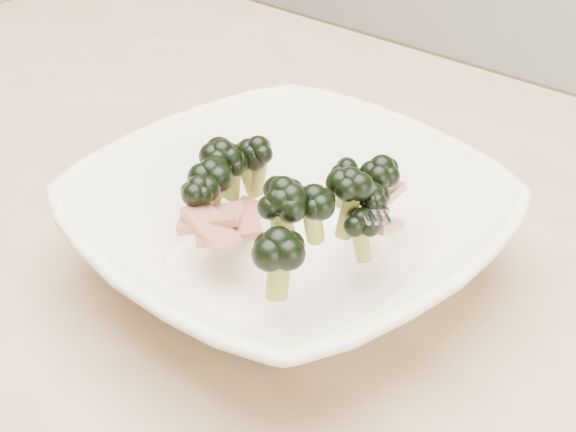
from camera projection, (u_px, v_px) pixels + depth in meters
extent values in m
cube|color=tan|center=(230.00, 219.00, 0.73)|extent=(1.20, 0.80, 0.04)
cylinder|color=tan|center=(150.00, 195.00, 1.45)|extent=(0.06, 0.06, 0.71)
imported|color=white|center=(288.00, 229.00, 0.62)|extent=(0.34, 0.34, 0.08)
cylinder|color=olive|center=(283.00, 223.00, 0.57)|extent=(0.01, 0.03, 0.05)
ellipsoid|color=black|center=(283.00, 190.00, 0.55)|extent=(0.03, 0.03, 0.03)
cylinder|color=olive|center=(371.00, 217.00, 0.60)|extent=(0.02, 0.02, 0.03)
ellipsoid|color=black|center=(372.00, 194.00, 0.58)|extent=(0.03, 0.03, 0.02)
cylinder|color=olive|center=(313.00, 224.00, 0.57)|extent=(0.02, 0.02, 0.04)
ellipsoid|color=black|center=(314.00, 198.00, 0.56)|extent=(0.03, 0.03, 0.03)
cylinder|color=olive|center=(281.00, 232.00, 0.56)|extent=(0.01, 0.02, 0.04)
ellipsoid|color=black|center=(281.00, 202.00, 0.55)|extent=(0.03, 0.03, 0.03)
cylinder|color=olive|center=(250.00, 176.00, 0.66)|extent=(0.02, 0.02, 0.04)
ellipsoid|color=black|center=(249.00, 151.00, 0.65)|extent=(0.04, 0.04, 0.03)
cylinder|color=olive|center=(259.00, 171.00, 0.66)|extent=(0.02, 0.02, 0.04)
ellipsoid|color=black|center=(258.00, 147.00, 0.64)|extent=(0.03, 0.03, 0.03)
cylinder|color=olive|center=(349.00, 211.00, 0.59)|extent=(0.01, 0.02, 0.04)
ellipsoid|color=black|center=(351.00, 180.00, 0.57)|extent=(0.03, 0.03, 0.03)
cylinder|color=olive|center=(380.00, 197.00, 0.62)|extent=(0.03, 0.02, 0.04)
ellipsoid|color=black|center=(382.00, 168.00, 0.61)|extent=(0.03, 0.03, 0.03)
cylinder|color=olive|center=(346.00, 190.00, 0.62)|extent=(0.02, 0.02, 0.03)
ellipsoid|color=black|center=(347.00, 169.00, 0.61)|extent=(0.03, 0.03, 0.02)
cylinder|color=olive|center=(223.00, 176.00, 0.65)|extent=(0.02, 0.02, 0.04)
ellipsoid|color=black|center=(222.00, 152.00, 0.64)|extent=(0.03, 0.03, 0.03)
cylinder|color=olive|center=(201.00, 211.00, 0.62)|extent=(0.02, 0.01, 0.04)
ellipsoid|color=black|center=(199.00, 187.00, 0.60)|extent=(0.03, 0.03, 0.02)
cylinder|color=olive|center=(279.00, 273.00, 0.55)|extent=(0.02, 0.03, 0.04)
ellipsoid|color=black|center=(278.00, 244.00, 0.53)|extent=(0.04, 0.04, 0.03)
cylinder|color=olive|center=(213.00, 197.00, 0.63)|extent=(0.02, 0.02, 0.04)
ellipsoid|color=black|center=(211.00, 171.00, 0.62)|extent=(0.04, 0.04, 0.03)
cylinder|color=olive|center=(234.00, 182.00, 0.65)|extent=(0.01, 0.02, 0.03)
ellipsoid|color=black|center=(233.00, 161.00, 0.64)|extent=(0.03, 0.03, 0.02)
cylinder|color=olive|center=(361.00, 242.00, 0.58)|extent=(0.02, 0.01, 0.03)
ellipsoid|color=black|center=(362.00, 220.00, 0.57)|extent=(0.03, 0.03, 0.02)
cube|color=maroon|center=(227.00, 231.00, 0.60)|extent=(0.05, 0.05, 0.01)
cube|color=maroon|center=(211.00, 227.00, 0.59)|extent=(0.05, 0.03, 0.02)
cube|color=maroon|center=(210.00, 218.00, 0.60)|extent=(0.06, 0.05, 0.02)
cube|color=maroon|center=(374.00, 223.00, 0.59)|extent=(0.04, 0.03, 0.02)
cube|color=maroon|center=(244.00, 213.00, 0.63)|extent=(0.04, 0.06, 0.02)
cube|color=maroon|center=(374.00, 191.00, 0.62)|extent=(0.04, 0.04, 0.01)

